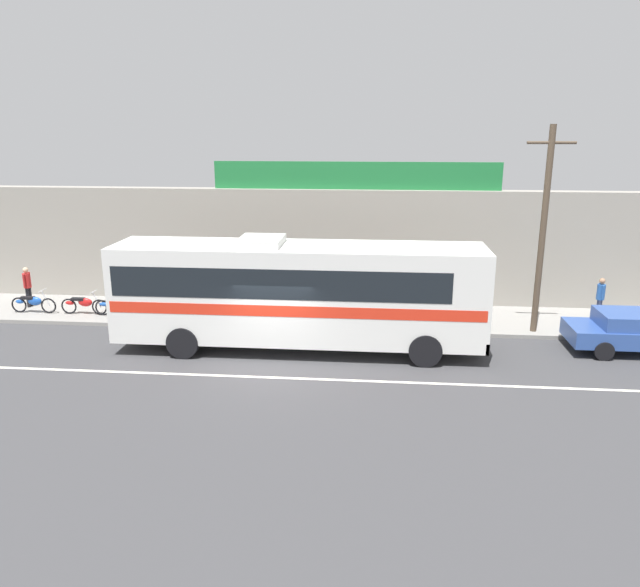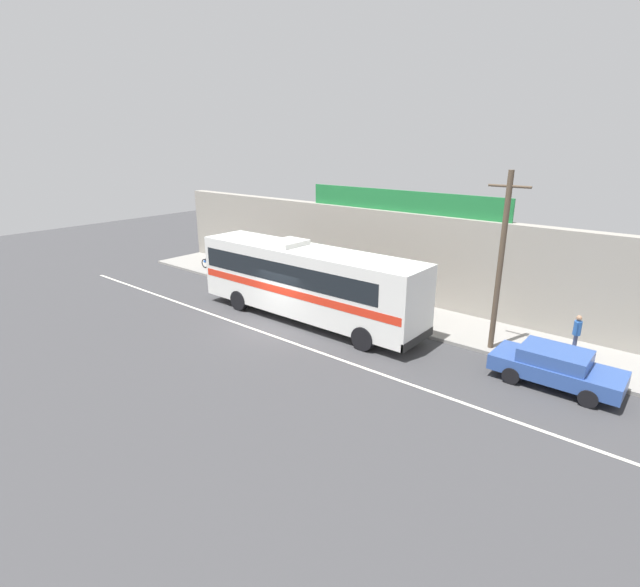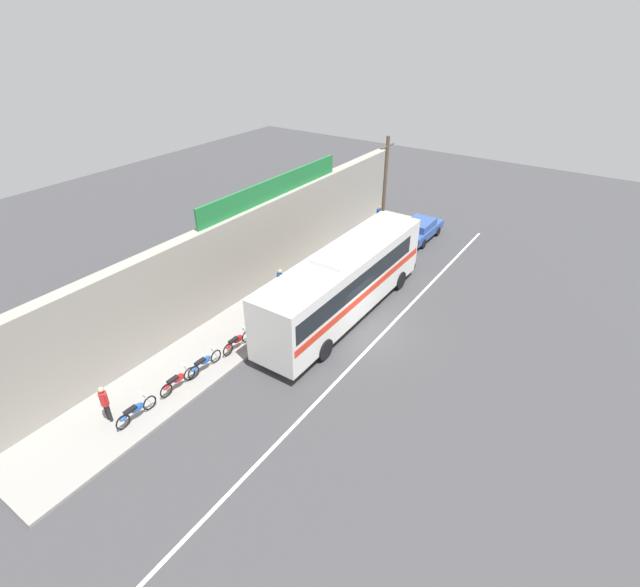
% 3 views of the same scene
% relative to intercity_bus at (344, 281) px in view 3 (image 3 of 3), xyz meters
% --- Properties ---
extents(ground_plane, '(70.00, 70.00, 0.00)m').
position_rel_intercity_bus_xyz_m(ground_plane, '(-0.55, -1.70, -2.07)').
color(ground_plane, '#3A3A3D').
extents(sidewalk_slab, '(30.00, 3.60, 0.14)m').
position_rel_intercity_bus_xyz_m(sidewalk_slab, '(-0.55, 3.50, -2.00)').
color(sidewalk_slab, gray).
rests_on(sidewalk_slab, ground_plane).
extents(storefront_facade, '(30.00, 0.70, 4.80)m').
position_rel_intercity_bus_xyz_m(storefront_facade, '(-0.55, 5.65, 0.33)').
color(storefront_facade, gray).
rests_on(storefront_facade, ground_plane).
extents(storefront_billboard, '(11.56, 0.12, 1.10)m').
position_rel_intercity_bus_xyz_m(storefront_billboard, '(1.72, 5.65, 3.28)').
color(storefront_billboard, '#1E7538').
rests_on(storefront_billboard, storefront_facade).
extents(road_center_stripe, '(30.00, 0.14, 0.01)m').
position_rel_intercity_bus_xyz_m(road_center_stripe, '(-0.55, -2.50, -2.06)').
color(road_center_stripe, silver).
rests_on(road_center_stripe, ground_plane).
extents(intercity_bus, '(12.11, 2.64, 3.78)m').
position_rel_intercity_bus_xyz_m(intercity_bus, '(0.00, 0.00, 0.00)').
color(intercity_bus, silver).
rests_on(intercity_bus, ground_plane).
extents(parked_car, '(4.30, 1.89, 1.37)m').
position_rel_intercity_bus_xyz_m(parked_car, '(11.17, 0.71, -1.33)').
color(parked_car, '#2D4C93').
rests_on(parked_car, ground_plane).
extents(utility_pole, '(1.60, 0.22, 7.19)m').
position_rel_intercity_bus_xyz_m(utility_pole, '(8.32, 2.21, 1.80)').
color(utility_pole, brown).
rests_on(utility_pole, sidewalk_slab).
extents(motorcycle_orange, '(1.84, 0.56, 0.94)m').
position_rel_intercity_bus_xyz_m(motorcycle_orange, '(-10.82, 2.65, -1.50)').
color(motorcycle_orange, black).
rests_on(motorcycle_orange, sidewalk_slab).
extents(motorcycle_purple, '(1.87, 0.56, 0.94)m').
position_rel_intercity_bus_xyz_m(motorcycle_purple, '(-8.76, 2.66, -1.50)').
color(motorcycle_purple, black).
rests_on(motorcycle_purple, sidewalk_slab).
extents(motorcycle_green, '(1.95, 0.56, 0.94)m').
position_rel_intercity_bus_xyz_m(motorcycle_green, '(-7.30, 2.60, -1.50)').
color(motorcycle_green, black).
rests_on(motorcycle_green, sidewalk_slab).
extents(motorcycle_red, '(1.89, 0.56, 0.94)m').
position_rel_intercity_bus_xyz_m(motorcycle_red, '(-5.36, 2.48, -1.50)').
color(motorcycle_red, black).
rests_on(motorcycle_red, sidewalk_slab).
extents(pedestrian_near_shop, '(0.30, 0.48, 1.65)m').
position_rel_intercity_bus_xyz_m(pedestrian_near_shop, '(-11.45, 3.48, -0.97)').
color(pedestrian_near_shop, black).
rests_on(pedestrian_near_shop, sidewalk_slab).
extents(pedestrian_far_left, '(0.30, 0.48, 1.70)m').
position_rel_intercity_bus_xyz_m(pedestrian_far_left, '(-0.55, 3.66, -0.93)').
color(pedestrian_far_left, brown).
rests_on(pedestrian_far_left, sidewalk_slab).
extents(pedestrian_by_curb, '(0.30, 0.48, 1.61)m').
position_rel_intercity_bus_xyz_m(pedestrian_by_curb, '(11.12, 3.84, -0.99)').
color(pedestrian_by_curb, navy).
rests_on(pedestrian_by_curb, sidewalk_slab).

